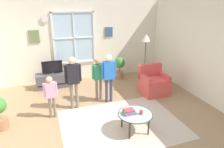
{
  "coord_description": "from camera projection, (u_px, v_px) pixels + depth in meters",
  "views": [
    {
      "loc": [
        -1.32,
        -3.97,
        2.73
      ],
      "look_at": [
        0.19,
        0.42,
        1.03
      ],
      "focal_mm": 32.57,
      "sensor_mm": 36.0,
      "label": 1
    }
  ],
  "objects": [
    {
      "name": "back_wall",
      "position": [
        82.0,
        41.0,
        7.1
      ],
      "size": [
        5.71,
        0.17,
        2.73
      ],
      "color": "silver",
      "rests_on": "ground_plane"
    },
    {
      "name": "remote_near_books",
      "position": [
        134.0,
        111.0,
        4.44
      ],
      "size": [
        0.06,
        0.14,
        0.02
      ],
      "primitive_type": "cube",
      "rotation": [
        0.0,
        0.0,
        -0.13
      ],
      "color": "black",
      "rests_on": "coffee_table"
    },
    {
      "name": "ground_plane",
      "position": [
        110.0,
        121.0,
        4.88
      ],
      "size": [
        6.31,
        6.59,
        0.02
      ],
      "primitive_type": "cube",
      "color": "#9E7A56"
    },
    {
      "name": "area_rug",
      "position": [
        121.0,
        123.0,
        4.76
      ],
      "size": [
        2.75,
        2.11,
        0.01
      ],
      "primitive_type": "cube",
      "color": "#C6B29E",
      "rests_on": "ground_plane"
    },
    {
      "name": "person_black_shirt",
      "position": [
        73.0,
        77.0,
        5.15
      ],
      "size": [
        0.43,
        0.19,
        1.41
      ],
      "color": "#726656",
      "rests_on": "ground_plane"
    },
    {
      "name": "person_green_shirt",
      "position": [
        98.0,
        74.0,
        5.67
      ],
      "size": [
        0.37,
        0.17,
        1.23
      ],
      "color": "#726656",
      "rests_on": "ground_plane"
    },
    {
      "name": "tv_stand",
      "position": [
        54.0,
        80.0,
        6.68
      ],
      "size": [
        1.09,
        0.42,
        0.47
      ],
      "color": "#4C4C51",
      "rests_on": "ground_plane"
    },
    {
      "name": "potted_plant_by_window",
      "position": [
        120.0,
        66.0,
        7.37
      ],
      "size": [
        0.38,
        0.38,
        0.78
      ],
      "color": "#9E6B4C",
      "rests_on": "ground_plane"
    },
    {
      "name": "cup",
      "position": [
        141.0,
        112.0,
        4.32
      ],
      "size": [
        0.08,
        0.08,
        0.1
      ],
      "primitive_type": "cylinder",
      "color": "#BF3F3F",
      "rests_on": "coffee_table"
    },
    {
      "name": "person_pink_shirt",
      "position": [
        51.0,
        92.0,
        4.8
      ],
      "size": [
        0.32,
        0.15,
        1.07
      ],
      "color": "#726656",
      "rests_on": "ground_plane"
    },
    {
      "name": "armchair",
      "position": [
        153.0,
        83.0,
        6.22
      ],
      "size": [
        0.76,
        0.74,
        0.87
      ],
      "color": "#D14C47",
      "rests_on": "ground_plane"
    },
    {
      "name": "coffee_table",
      "position": [
        135.0,
        115.0,
        4.36
      ],
      "size": [
        0.76,
        0.76,
        0.44
      ],
      "color": "#99B2B7",
      "rests_on": "ground_plane"
    },
    {
      "name": "television",
      "position": [
        52.0,
        67.0,
        6.52
      ],
      "size": [
        0.64,
        0.08,
        0.43
      ],
      "color": "#4C4C4C",
      "rests_on": "tv_stand"
    },
    {
      "name": "side_wall_right",
      "position": [
        216.0,
        55.0,
        5.29
      ],
      "size": [
        0.12,
        5.99,
        2.73
      ],
      "color": "silver",
      "rests_on": "ground_plane"
    },
    {
      "name": "book_stack",
      "position": [
        129.0,
        112.0,
        4.34
      ],
      "size": [
        0.28,
        0.19,
        0.1
      ],
      "color": "#B73EC8",
      "rests_on": "coffee_table"
    },
    {
      "name": "floor_lamp",
      "position": [
        146.0,
        43.0,
        6.58
      ],
      "size": [
        0.32,
        0.32,
        1.69
      ],
      "color": "black",
      "rests_on": "ground_plane"
    },
    {
      "name": "person_blue_shirt",
      "position": [
        109.0,
        73.0,
        5.5
      ],
      "size": [
        0.41,
        0.19,
        1.37
      ],
      "color": "#333851",
      "rests_on": "ground_plane"
    }
  ]
}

